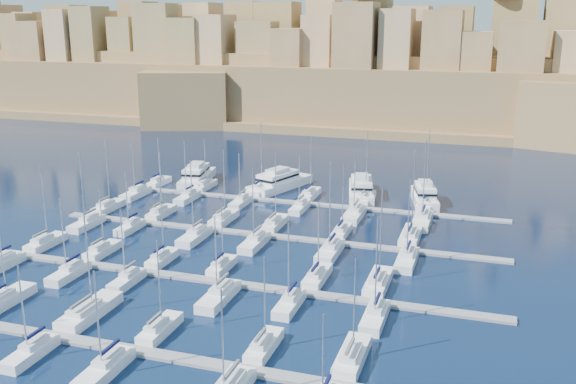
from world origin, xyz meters
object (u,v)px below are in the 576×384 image
(sailboat_4, at_px, (264,346))
(motor_yacht_a, at_px, (197,176))
(motor_yacht_c, at_px, (361,189))
(motor_yacht_b, at_px, (279,182))
(motor_yacht_d, at_px, (424,195))
(sailboat_2, at_px, (89,311))

(sailboat_4, xyz_separation_m, motor_yacht_a, (-42.82, 70.86, 1.01))
(sailboat_4, height_order, motor_yacht_c, sailboat_4)
(sailboat_4, bearing_deg, motor_yacht_a, 121.15)
(sailboat_4, bearing_deg, motor_yacht_b, 107.24)
(motor_yacht_b, distance_m, motor_yacht_d, 33.28)
(motor_yacht_b, bearing_deg, sailboat_4, -72.76)
(sailboat_4, height_order, motor_yacht_d, sailboat_4)
(motor_yacht_c, relative_size, motor_yacht_d, 1.16)
(sailboat_2, xyz_separation_m, motor_yacht_d, (36.19, 68.34, 0.94))
(motor_yacht_b, relative_size, motor_yacht_c, 1.06)
(motor_yacht_a, distance_m, motor_yacht_c, 39.95)
(motor_yacht_a, bearing_deg, motor_yacht_d, -1.09)
(sailboat_4, bearing_deg, sailboat_2, 176.61)
(motor_yacht_a, distance_m, motor_yacht_d, 53.88)
(motor_yacht_b, distance_m, motor_yacht_c, 19.32)
(sailboat_2, height_order, motor_yacht_c, sailboat_2)
(sailboat_2, xyz_separation_m, motor_yacht_b, (2.95, 70.01, 0.94))
(sailboat_2, xyz_separation_m, sailboat_4, (25.14, -1.49, -0.07))
(sailboat_4, xyz_separation_m, motor_yacht_c, (-2.87, 71.01, 1.01))
(motor_yacht_c, xyz_separation_m, motor_yacht_d, (13.92, -1.19, 0.00))
(motor_yacht_b, bearing_deg, sailboat_2, -92.41)
(sailboat_2, relative_size, motor_yacht_c, 0.93)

